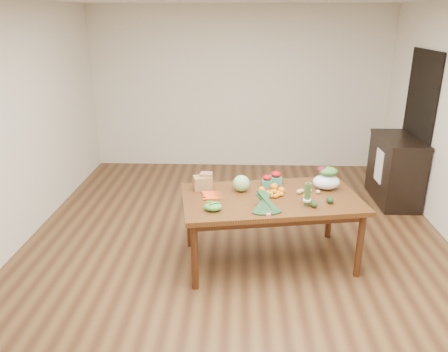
{
  "coord_description": "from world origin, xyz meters",
  "views": [
    {
      "loc": [
        0.02,
        -4.42,
        2.52
      ],
      "look_at": [
        -0.15,
        0.0,
        0.89
      ],
      "focal_mm": 35.0,
      "sensor_mm": 36.0,
      "label": 1
    }
  ],
  "objects_px": {
    "dining_table": "(269,229)",
    "mandarin_cluster": "(275,192)",
    "salad_bag": "(327,179)",
    "cabbage": "(241,183)",
    "asparagus_bundle": "(307,194)",
    "cabinet": "(395,170)",
    "paper_bag": "(203,182)",
    "kale_bunch": "(266,203)"
  },
  "relations": [
    {
      "from": "mandarin_cluster",
      "to": "kale_bunch",
      "type": "height_order",
      "value": "kale_bunch"
    },
    {
      "from": "paper_bag",
      "to": "salad_bag",
      "type": "height_order",
      "value": "salad_bag"
    },
    {
      "from": "cabbage",
      "to": "salad_bag",
      "type": "relative_size",
      "value": 0.61
    },
    {
      "from": "cabbage",
      "to": "mandarin_cluster",
      "type": "relative_size",
      "value": 0.98
    },
    {
      "from": "mandarin_cluster",
      "to": "asparagus_bundle",
      "type": "relative_size",
      "value": 0.72
    },
    {
      "from": "dining_table",
      "to": "salad_bag",
      "type": "relative_size",
      "value": 6.27
    },
    {
      "from": "paper_bag",
      "to": "mandarin_cluster",
      "type": "distance_m",
      "value": 0.79
    },
    {
      "from": "paper_bag",
      "to": "kale_bunch",
      "type": "relative_size",
      "value": 0.63
    },
    {
      "from": "mandarin_cluster",
      "to": "asparagus_bundle",
      "type": "bearing_deg",
      "value": -39.5
    },
    {
      "from": "cabinet",
      "to": "salad_bag",
      "type": "height_order",
      "value": "salad_bag"
    },
    {
      "from": "kale_bunch",
      "to": "salad_bag",
      "type": "height_order",
      "value": "salad_bag"
    },
    {
      "from": "cabinet",
      "to": "dining_table",
      "type": "bearing_deg",
      "value": -137.69
    },
    {
      "from": "cabinet",
      "to": "mandarin_cluster",
      "type": "relative_size",
      "value": 5.67
    },
    {
      "from": "paper_bag",
      "to": "cabinet",
      "type": "bearing_deg",
      "value": 30.42
    },
    {
      "from": "paper_bag",
      "to": "salad_bag",
      "type": "xyz_separation_m",
      "value": [
        1.34,
        0.06,
        0.02
      ]
    },
    {
      "from": "dining_table",
      "to": "cabbage",
      "type": "bearing_deg",
      "value": 145.23
    },
    {
      "from": "asparagus_bundle",
      "to": "cabinet",
      "type": "bearing_deg",
      "value": 41.85
    },
    {
      "from": "cabbage",
      "to": "mandarin_cluster",
      "type": "xyz_separation_m",
      "value": [
        0.35,
        -0.12,
        -0.05
      ]
    },
    {
      "from": "cabinet",
      "to": "mandarin_cluster",
      "type": "height_order",
      "value": "cabinet"
    },
    {
      "from": "kale_bunch",
      "to": "cabbage",
      "type": "bearing_deg",
      "value": 106.02
    },
    {
      "from": "cabinet",
      "to": "salad_bag",
      "type": "relative_size",
      "value": 3.52
    },
    {
      "from": "dining_table",
      "to": "mandarin_cluster",
      "type": "relative_size",
      "value": 10.11
    },
    {
      "from": "dining_table",
      "to": "mandarin_cluster",
      "type": "distance_m",
      "value": 0.42
    },
    {
      "from": "mandarin_cluster",
      "to": "dining_table",
      "type": "bearing_deg",
      "value": -151.62
    },
    {
      "from": "kale_bunch",
      "to": "asparagus_bundle",
      "type": "bearing_deg",
      "value": 8.83
    },
    {
      "from": "mandarin_cluster",
      "to": "salad_bag",
      "type": "relative_size",
      "value": 0.62
    },
    {
      "from": "dining_table",
      "to": "mandarin_cluster",
      "type": "bearing_deg",
      "value": 18.78
    },
    {
      "from": "cabinet",
      "to": "cabbage",
      "type": "relative_size",
      "value": 5.76
    },
    {
      "from": "dining_table",
      "to": "mandarin_cluster",
      "type": "height_order",
      "value": "mandarin_cluster"
    },
    {
      "from": "cabinet",
      "to": "mandarin_cluster",
      "type": "xyz_separation_m",
      "value": [
        -1.83,
        -1.68,
        0.32
      ]
    },
    {
      "from": "mandarin_cluster",
      "to": "asparagus_bundle",
      "type": "xyz_separation_m",
      "value": [
        0.3,
        -0.24,
        0.09
      ]
    },
    {
      "from": "paper_bag",
      "to": "cabbage",
      "type": "relative_size",
      "value": 1.43
    },
    {
      "from": "mandarin_cluster",
      "to": "salad_bag",
      "type": "bearing_deg",
      "value": 21.02
    },
    {
      "from": "salad_bag",
      "to": "cabbage",
      "type": "bearing_deg",
      "value": -173.98
    },
    {
      "from": "paper_bag",
      "to": "kale_bunch",
      "type": "xyz_separation_m",
      "value": [
        0.66,
        -0.53,
        -0.01
      ]
    },
    {
      "from": "dining_table",
      "to": "paper_bag",
      "type": "bearing_deg",
      "value": 156.53
    },
    {
      "from": "mandarin_cluster",
      "to": "cabinet",
      "type": "bearing_deg",
      "value": 42.58
    },
    {
      "from": "dining_table",
      "to": "salad_bag",
      "type": "distance_m",
      "value": 0.82
    },
    {
      "from": "cabbage",
      "to": "mandarin_cluster",
      "type": "distance_m",
      "value": 0.37
    },
    {
      "from": "cabinet",
      "to": "salad_bag",
      "type": "distance_m",
      "value": 1.97
    },
    {
      "from": "kale_bunch",
      "to": "salad_bag",
      "type": "distance_m",
      "value": 0.9
    },
    {
      "from": "asparagus_bundle",
      "to": "salad_bag",
      "type": "distance_m",
      "value": 0.54
    }
  ]
}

